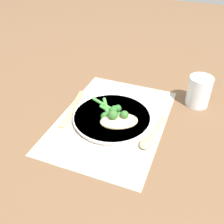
{
  "coord_description": "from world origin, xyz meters",
  "views": [
    {
      "loc": [
        -0.59,
        -0.23,
        0.52
      ],
      "look_at": [
        0.0,
        0.0,
        0.03
      ],
      "focal_mm": 42.0,
      "sensor_mm": 36.0,
      "label": 1
    }
  ],
  "objects_px": {
    "broccoli_stalk_front": "(118,116)",
    "broccoli_stalk_rear": "(112,108)",
    "chicken_fillet": "(119,121)",
    "plate": "(112,117)",
    "knife": "(73,108)",
    "spoon": "(149,139)",
    "water_glass": "(199,91)",
    "broccoli_stalk_left": "(108,114)"
  },
  "relations": [
    {
      "from": "plate",
      "to": "water_glass",
      "type": "distance_m",
      "value": 0.3
    },
    {
      "from": "broccoli_stalk_front",
      "to": "broccoli_stalk_left",
      "type": "height_order",
      "value": "same"
    },
    {
      "from": "broccoli_stalk_rear",
      "to": "knife",
      "type": "xyz_separation_m",
      "value": [
        -0.01,
        0.13,
        -0.02
      ]
    },
    {
      "from": "knife",
      "to": "spoon",
      "type": "xyz_separation_m",
      "value": [
        -0.06,
        -0.27,
        0.0
      ]
    },
    {
      "from": "chicken_fillet",
      "to": "spoon",
      "type": "xyz_separation_m",
      "value": [
        -0.02,
        -0.1,
        -0.02
      ]
    },
    {
      "from": "chicken_fillet",
      "to": "broccoli_stalk_front",
      "type": "distance_m",
      "value": 0.03
    },
    {
      "from": "broccoli_stalk_left",
      "to": "knife",
      "type": "height_order",
      "value": "broccoli_stalk_left"
    },
    {
      "from": "broccoli_stalk_left",
      "to": "water_glass",
      "type": "xyz_separation_m",
      "value": [
        0.2,
        -0.24,
        0.02
      ]
    },
    {
      "from": "chicken_fillet",
      "to": "broccoli_stalk_left",
      "type": "height_order",
      "value": "same"
    },
    {
      "from": "spoon",
      "to": "plate",
      "type": "bearing_deg",
      "value": -12.44
    },
    {
      "from": "broccoli_stalk_front",
      "to": "knife",
      "type": "relative_size",
      "value": 0.5
    },
    {
      "from": "broccoli_stalk_left",
      "to": "spoon",
      "type": "bearing_deg",
      "value": 134.3
    },
    {
      "from": "broccoli_stalk_left",
      "to": "broccoli_stalk_rear",
      "type": "relative_size",
      "value": 1.02
    },
    {
      "from": "broccoli_stalk_left",
      "to": "spoon",
      "type": "distance_m",
      "value": 0.15
    },
    {
      "from": "broccoli_stalk_rear",
      "to": "broccoli_stalk_front",
      "type": "bearing_deg",
      "value": 68.23
    },
    {
      "from": "broccoli_stalk_rear",
      "to": "spoon",
      "type": "height_order",
      "value": "broccoli_stalk_rear"
    },
    {
      "from": "broccoli_stalk_left",
      "to": "broccoli_stalk_rear",
      "type": "distance_m",
      "value": 0.04
    },
    {
      "from": "water_glass",
      "to": "spoon",
      "type": "bearing_deg",
      "value": 156.95
    },
    {
      "from": "plate",
      "to": "chicken_fillet",
      "type": "distance_m",
      "value": 0.05
    },
    {
      "from": "broccoli_stalk_front",
      "to": "broccoli_stalk_left",
      "type": "bearing_deg",
      "value": -53.09
    },
    {
      "from": "chicken_fillet",
      "to": "water_glass",
      "type": "bearing_deg",
      "value": -42.08
    },
    {
      "from": "chicken_fillet",
      "to": "broccoli_stalk_left",
      "type": "distance_m",
      "value": 0.05
    },
    {
      "from": "broccoli_stalk_front",
      "to": "plate",
      "type": "bearing_deg",
      "value": -80.43
    },
    {
      "from": "broccoli_stalk_front",
      "to": "broccoli_stalk_rear",
      "type": "xyz_separation_m",
      "value": [
        0.03,
        0.03,
        -0.0
      ]
    },
    {
      "from": "chicken_fillet",
      "to": "broccoli_stalk_rear",
      "type": "relative_size",
      "value": 1.16
    },
    {
      "from": "broccoli_stalk_front",
      "to": "spoon",
      "type": "xyz_separation_m",
      "value": [
        -0.05,
        -0.11,
        -0.02
      ]
    },
    {
      "from": "broccoli_stalk_rear",
      "to": "plate",
      "type": "bearing_deg",
      "value": 41.93
    },
    {
      "from": "broccoli_stalk_rear",
      "to": "water_glass",
      "type": "relative_size",
      "value": 1.1
    },
    {
      "from": "plate",
      "to": "water_glass",
      "type": "relative_size",
      "value": 2.38
    },
    {
      "from": "plate",
      "to": "broccoli_stalk_left",
      "type": "bearing_deg",
      "value": 142.07
    },
    {
      "from": "knife",
      "to": "water_glass",
      "type": "relative_size",
      "value": 1.97
    },
    {
      "from": "plate",
      "to": "broccoli_stalk_rear",
      "type": "distance_m",
      "value": 0.03
    },
    {
      "from": "chicken_fillet",
      "to": "spoon",
      "type": "relative_size",
      "value": 0.77
    },
    {
      "from": "chicken_fillet",
      "to": "broccoli_stalk_rear",
      "type": "xyz_separation_m",
      "value": [
        0.06,
        0.04,
        -0.0
      ]
    },
    {
      "from": "broccoli_stalk_front",
      "to": "broccoli_stalk_rear",
      "type": "relative_size",
      "value": 0.88
    },
    {
      "from": "broccoli_stalk_rear",
      "to": "spoon",
      "type": "relative_size",
      "value": 0.66
    },
    {
      "from": "plate",
      "to": "broccoli_stalk_rear",
      "type": "relative_size",
      "value": 2.16
    },
    {
      "from": "broccoli_stalk_front",
      "to": "broccoli_stalk_left",
      "type": "xyz_separation_m",
      "value": [
        -0.01,
        0.03,
        0.0
      ]
    },
    {
      "from": "knife",
      "to": "plate",
      "type": "bearing_deg",
      "value": 167.9
    },
    {
      "from": "spoon",
      "to": "broccoli_stalk_left",
      "type": "bearing_deg",
      "value": -6.58
    },
    {
      "from": "broccoli_stalk_front",
      "to": "spoon",
      "type": "distance_m",
      "value": 0.12
    },
    {
      "from": "spoon",
      "to": "water_glass",
      "type": "distance_m",
      "value": 0.26
    }
  ]
}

